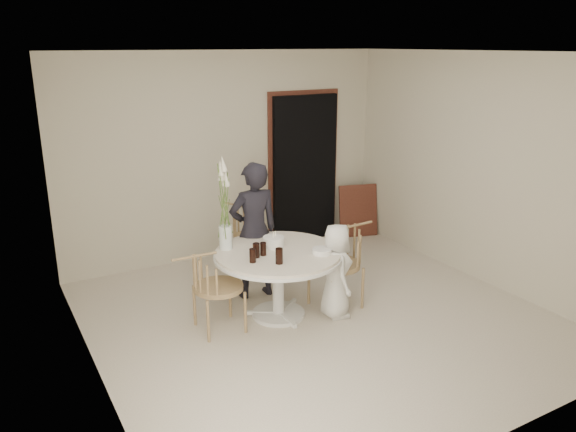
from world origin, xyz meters
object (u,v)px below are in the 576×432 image
table (278,262)px  boy (336,271)px  chair_left (207,281)px  flower_vase (225,211)px  birthday_cake (274,242)px  girl (254,231)px  chair_right (345,254)px  chair_far (246,228)px

table → boy: boy is taller
chair_left → flower_vase: flower_vase is taller
table → birthday_cake: (0.02, 0.14, 0.17)m
chair_left → girl: (0.78, 0.54, 0.23)m
boy → flower_vase: size_ratio=1.02×
chair_right → girl: girl is taller
chair_left → boy: bearing=-102.8°
chair_right → flower_vase: (-1.21, 0.44, 0.56)m
girl → boy: 1.05m
boy → chair_left: bearing=91.4°
table → flower_vase: (-0.43, 0.34, 0.53)m
chair_right → flower_vase: size_ratio=0.91×
girl → flower_vase: size_ratio=1.57×
table → birthday_cake: 0.22m
girl → chair_left: bearing=37.8°
chair_right → girl: size_ratio=0.58×
chair_right → chair_left: chair_right is taller
boy → girl: bearing=46.4°
table → boy: size_ratio=1.31×
boy → chair_right: bearing=-37.4°
table → chair_left: (-0.77, 0.04, -0.07)m
chair_left → chair_right: bearing=-93.8°
table → birthday_cake: birthday_cake is taller
chair_far → girl: size_ratio=0.55×
chair_far → boy: boy is taller
chair_left → birthday_cake: birthday_cake is taller
birthday_cake → flower_vase: size_ratio=0.23×
girl → boy: bearing=124.1°
boy → table: bearing=76.9°
chair_far → chair_left: bearing=-153.2°
chair_far → birthday_cake: bearing=-125.7°
chair_right → birthday_cake: (-0.76, 0.24, 0.20)m
chair_left → boy: boy is taller
boy → flower_vase: flower_vase is taller
chair_far → flower_vase: size_ratio=0.86×
boy → flower_vase: (-0.96, 0.63, 0.63)m
chair_far → chair_left: chair_far is taller
table → chair_left: bearing=177.0°
table → flower_vase: 0.76m
birthday_cake → flower_vase: 0.61m
table → chair_right: (0.78, -0.10, -0.03)m
chair_right → chair_far: bearing=-164.4°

